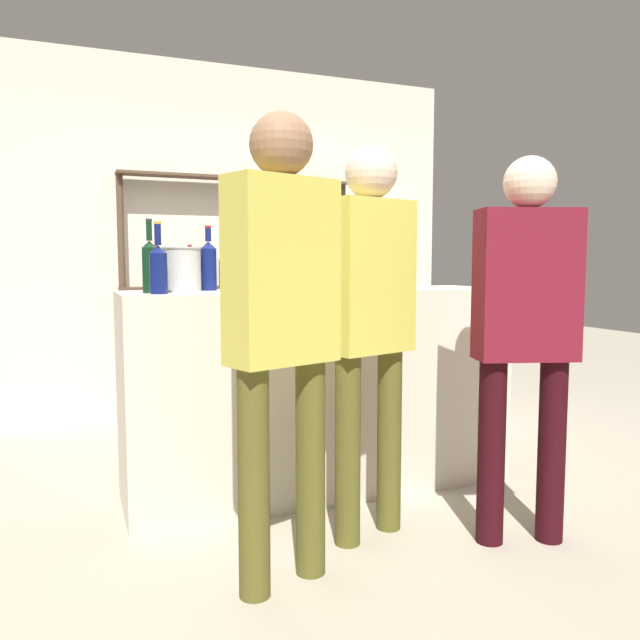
# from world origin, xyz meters

# --- Properties ---
(ground_plane) EXTENTS (16.00, 16.00, 0.00)m
(ground_plane) POSITION_xyz_m (0.00, 0.00, 0.00)
(ground_plane) COLOR #B2A893
(bar_counter) EXTENTS (2.10, 0.60, 1.10)m
(bar_counter) POSITION_xyz_m (0.00, 0.00, 0.55)
(bar_counter) COLOR beige
(bar_counter) RESTS_ON ground_plane
(back_wall) EXTENTS (3.70, 0.12, 2.80)m
(back_wall) POSITION_xyz_m (0.00, 1.90, 1.40)
(back_wall) COLOR beige
(back_wall) RESTS_ON ground_plane
(back_shelf) EXTENTS (1.84, 0.18, 1.91)m
(back_shelf) POSITION_xyz_m (-0.01, 1.72, 1.24)
(back_shelf) COLOR #4C3828
(back_shelf) RESTS_ON ground_plane
(counter_bottle_0) EXTENTS (0.08, 0.08, 0.36)m
(counter_bottle_0) POSITION_xyz_m (-0.10, -0.17, 1.24)
(counter_bottle_0) COLOR silver
(counter_bottle_0) RESTS_ON bar_counter
(counter_bottle_1) EXTENTS (0.08, 0.08, 0.35)m
(counter_bottle_1) POSITION_xyz_m (0.16, 0.13, 1.24)
(counter_bottle_1) COLOR black
(counter_bottle_1) RESTS_ON bar_counter
(counter_bottle_2) EXTENTS (0.08, 0.08, 0.34)m
(counter_bottle_2) POSITION_xyz_m (-0.87, -0.14, 1.22)
(counter_bottle_2) COLOR #0F1956
(counter_bottle_2) RESTS_ON bar_counter
(counter_bottle_3) EXTENTS (0.07, 0.07, 0.36)m
(counter_bottle_3) POSITION_xyz_m (-0.89, -0.02, 1.23)
(counter_bottle_3) COLOR black
(counter_bottle_3) RESTS_ON bar_counter
(counter_bottle_4) EXTENTS (0.08, 0.08, 0.34)m
(counter_bottle_4) POSITION_xyz_m (-0.58, 0.14, 1.23)
(counter_bottle_4) COLOR #0F1956
(counter_bottle_4) RESTS_ON bar_counter
(ice_bucket) EXTENTS (0.20, 0.20, 0.23)m
(ice_bucket) POSITION_xyz_m (-0.72, 0.09, 1.21)
(ice_bucket) COLOR #B2B2B7
(ice_bucket) RESTS_ON bar_counter
(cork_jar) EXTENTS (0.14, 0.14, 0.15)m
(cork_jar) POSITION_xyz_m (-0.43, -0.10, 1.17)
(cork_jar) COLOR silver
(cork_jar) RESTS_ON bar_counter
(customer_left) EXTENTS (0.46, 0.31, 1.79)m
(customer_left) POSITION_xyz_m (-0.52, -0.92, 1.07)
(customer_left) COLOR brown
(customer_left) RESTS_ON ground_plane
(customer_center) EXTENTS (0.44, 0.29, 1.75)m
(customer_center) POSITION_xyz_m (-0.03, -0.66, 1.05)
(customer_center) COLOR brown
(customer_center) RESTS_ON ground_plane
(server_behind_counter) EXTENTS (0.49, 0.24, 1.65)m
(server_behind_counter) POSITION_xyz_m (0.12, 0.99, 0.96)
(server_behind_counter) COLOR #121C33
(server_behind_counter) RESTS_ON ground_plane
(customer_right) EXTENTS (0.47, 0.31, 1.70)m
(customer_right) POSITION_xyz_m (0.58, -0.96, 1.00)
(customer_right) COLOR black
(customer_right) RESTS_ON ground_plane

